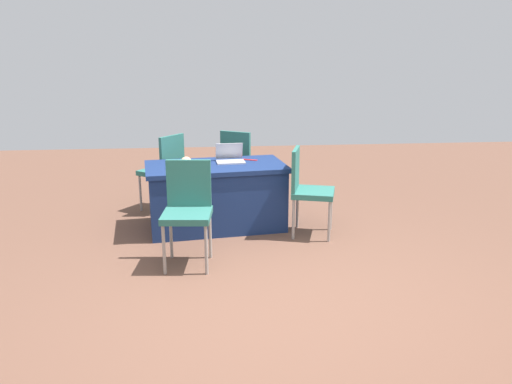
# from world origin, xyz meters

# --- Properties ---
(ground_plane) EXTENTS (14.40, 14.40, 0.00)m
(ground_plane) POSITION_xyz_m (0.00, 0.00, 0.00)
(ground_plane) COLOR brown
(table_foreground) EXTENTS (1.64, 1.02, 0.73)m
(table_foreground) POSITION_xyz_m (0.46, -2.01, 0.37)
(table_foreground) COLOR navy
(table_foreground) RESTS_ON ground
(chair_near_front) EXTENTS (0.48, 0.48, 0.98)m
(chair_near_front) POSITION_xyz_m (0.75, -0.98, 0.57)
(chair_near_front) COLOR #9E9993
(chair_near_front) RESTS_ON ground
(chair_tucked_left) EXTENTS (0.55, 0.55, 0.96)m
(chair_tucked_left) POSITION_xyz_m (-0.51, -1.66, 0.55)
(chair_tucked_left) COLOR #9E9993
(chair_tucked_left) RESTS_ON ground
(chair_tucked_right) EXTENTS (0.60, 0.60, 0.98)m
(chair_tucked_right) POSITION_xyz_m (0.13, -2.93, 0.57)
(chair_tucked_right) COLOR #9E9993
(chair_tucked_right) RESTS_ON ground
(chair_aisle) EXTENTS (0.62, 0.62, 0.97)m
(chair_aisle) POSITION_xyz_m (1.09, -2.70, 0.57)
(chair_aisle) COLOR #9E9993
(chair_aisle) RESTS_ON ground
(laptop_silver) EXTENTS (0.34, 0.31, 0.21)m
(laptop_silver) POSITION_xyz_m (0.29, -2.14, 0.77)
(laptop_silver) COLOR silver
(laptop_silver) RESTS_ON table_foreground
(yarn_ball) EXTENTS (0.13, 0.13, 0.13)m
(yarn_ball) POSITION_xyz_m (0.78, -1.86, 0.80)
(yarn_ball) COLOR beige
(yarn_ball) RESTS_ON table_foreground
(scissors_red) EXTENTS (0.18, 0.11, 0.01)m
(scissors_red) POSITION_xyz_m (0.06, -2.22, 0.74)
(scissors_red) COLOR red
(scissors_red) RESTS_ON table_foreground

